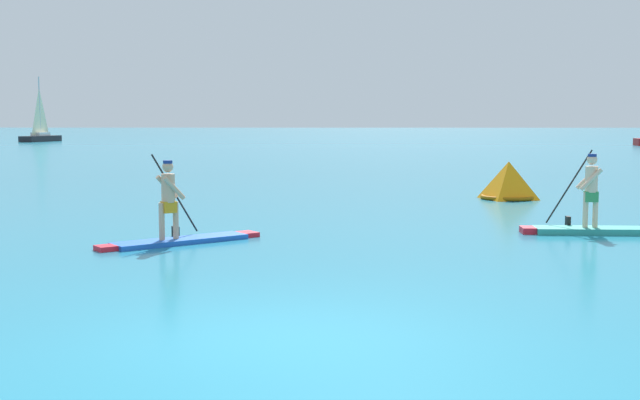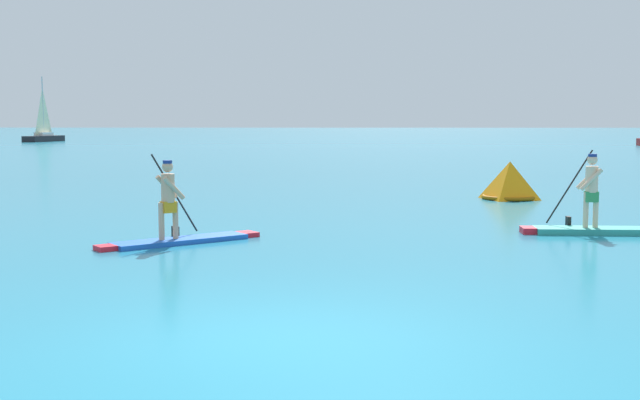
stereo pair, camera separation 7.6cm
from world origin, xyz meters
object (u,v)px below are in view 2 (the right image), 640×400
object	(u,v)px
paddleboarder_far_right	(589,218)
race_marker_buoy	(510,182)
paddleboarder_mid_center	(177,226)
sailboat_left_horizon	(44,134)

from	to	relation	value
paddleboarder_far_right	race_marker_buoy	world-z (taller)	paddleboarder_far_right
paddleboarder_mid_center	race_marker_buoy	world-z (taller)	paddleboarder_mid_center
paddleboarder_mid_center	sailboat_left_horizon	distance (m)	76.83
paddleboarder_far_right	paddleboarder_mid_center	bearing A→B (deg)	11.93
paddleboarder_mid_center	sailboat_left_horizon	xyz separation A→B (m)	(-28.97, 71.16, 0.47)
paddleboarder_mid_center	paddleboarder_far_right	xyz separation A→B (m)	(8.41, 1.58, -0.01)
paddleboarder_mid_center	race_marker_buoy	bearing A→B (deg)	9.27
paddleboarder_far_right	race_marker_buoy	size ratio (longest dim) A/B	1.51
paddleboarder_mid_center	paddleboarder_far_right	distance (m)	8.56
sailboat_left_horizon	paddleboarder_far_right	bearing A→B (deg)	-139.50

